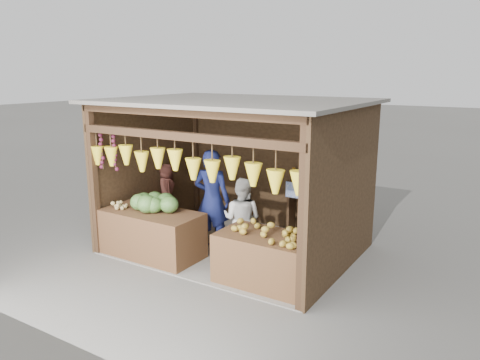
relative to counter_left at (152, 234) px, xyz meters
The scene contains 12 objects.
ground 1.52m from the counter_left, 45.10° to the left, with size 80.00×80.00×0.00m, color #514F49.
stall_structure 1.90m from the counter_left, 44.85° to the left, with size 4.30×3.30×2.66m.
back_shelf 3.16m from the counter_left, 48.09° to the left, with size 1.25×0.32×1.32m.
counter_left is the anchor object (origin of this frame).
counter_right 2.20m from the counter_left, ahead, with size 1.45×0.85×0.77m, color #482F18.
stool 1.51m from the counter_left, 120.33° to the left, with size 0.29×0.29×0.28m, color black.
man_standing 1.19m from the counter_left, 50.65° to the left, with size 0.66×0.43×1.81m, color #141A4B.
woman_standing 1.58m from the counter_left, 27.02° to the left, with size 0.69×0.54×1.41m, color silver.
vendor_seated 1.54m from the counter_left, 120.33° to the left, with size 0.51×0.33×1.05m, color #522720.
melon_pile 0.56m from the counter_left, 101.79° to the left, with size 1.00×0.50×0.32m, color #134412, non-canonical shape.
tanfruit_pile 0.75m from the counter_left, behind, with size 0.34×0.40×0.13m, color #A2814B, non-canonical shape.
mango_pile 2.30m from the counter_left, ahead, with size 1.40×0.64×0.22m, color #BA5418, non-canonical shape.
Camera 1 is at (4.26, -6.69, 3.10)m, focal length 35.00 mm.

